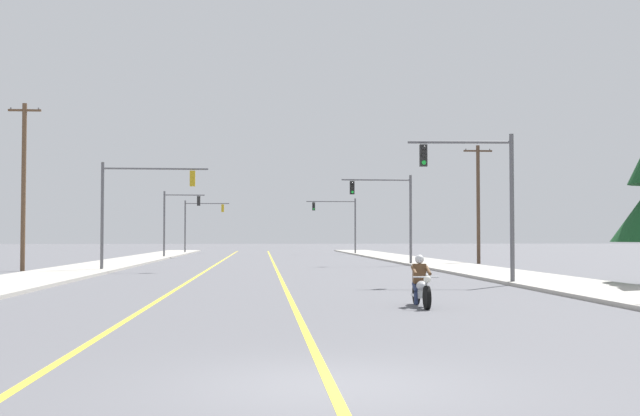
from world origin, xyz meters
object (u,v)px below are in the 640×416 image
(motorcycle_with_rider, at_px, (421,286))
(traffic_signal_near_left, at_px, (134,198))
(traffic_signal_far_left, at_px, (198,218))
(utility_pole_left_near, at_px, (24,184))
(traffic_signal_mid_right, at_px, (391,206))
(traffic_signal_far_right, at_px, (341,217))
(traffic_signal_near_right, at_px, (482,186))
(traffic_signal_mid_left, at_px, (176,214))
(utility_pole_right_far, at_px, (478,202))

(motorcycle_with_rider, height_order, traffic_signal_near_left, traffic_signal_near_left)
(traffic_signal_far_left, bearing_deg, traffic_signal_near_left, -89.79)
(traffic_signal_near_left, height_order, utility_pole_left_near, utility_pole_left_near)
(traffic_signal_mid_right, distance_m, traffic_signal_far_left, 42.49)
(traffic_signal_mid_right, height_order, utility_pole_left_near, utility_pole_left_near)
(traffic_signal_near_left, bearing_deg, traffic_signal_far_right, 68.49)
(traffic_signal_near_right, height_order, traffic_signal_far_left, same)
(traffic_signal_far_right, relative_size, traffic_signal_far_left, 1.00)
(traffic_signal_near_right, xyz_separation_m, utility_pole_left_near, (-22.65, 14.38, 0.94))
(traffic_signal_near_right, xyz_separation_m, traffic_signal_mid_left, (-17.00, 41.90, -0.04))
(traffic_signal_near_left, distance_m, utility_pole_right_far, 25.27)
(traffic_signal_mid_right, relative_size, traffic_signal_mid_left, 1.00)
(traffic_signal_mid_left, bearing_deg, utility_pole_right_far, -36.86)
(traffic_signal_near_left, height_order, traffic_signal_far_left, same)
(motorcycle_with_rider, height_order, utility_pole_right_far, utility_pole_right_far)
(motorcycle_with_rider, bearing_deg, traffic_signal_near_left, 116.81)
(motorcycle_with_rider, height_order, traffic_signal_mid_left, traffic_signal_mid_left)
(traffic_signal_mid_right, bearing_deg, traffic_signal_far_left, 112.48)
(traffic_signal_mid_right, height_order, traffic_signal_mid_left, same)
(traffic_signal_far_right, distance_m, traffic_signal_far_left, 17.40)
(traffic_signal_near_left, height_order, utility_pole_right_far, utility_pole_right_far)
(traffic_signal_far_right, bearing_deg, utility_pole_left_near, -119.32)
(traffic_signal_mid_left, bearing_deg, traffic_signal_mid_right, -50.68)
(motorcycle_with_rider, distance_m, traffic_signal_far_left, 71.29)
(traffic_signal_far_left, bearing_deg, motorcycle_with_rider, -80.39)
(traffic_signal_near_left, relative_size, utility_pole_right_far, 0.72)
(utility_pole_right_far, bearing_deg, traffic_signal_far_right, 102.96)
(traffic_signal_mid_right, bearing_deg, utility_pole_right_far, 21.77)
(motorcycle_with_rider, height_order, utility_pole_left_near, utility_pole_left_near)
(traffic_signal_near_right, bearing_deg, traffic_signal_far_left, 105.17)
(utility_pole_right_far, bearing_deg, traffic_signal_near_left, -155.40)
(traffic_signal_near_left, relative_size, traffic_signal_mid_left, 1.00)
(motorcycle_with_rider, height_order, traffic_signal_near_right, traffic_signal_near_right)
(traffic_signal_near_right, bearing_deg, traffic_signal_mid_right, 90.51)
(traffic_signal_far_right, bearing_deg, motorcycle_with_rider, -93.87)
(traffic_signal_mid_right, distance_m, traffic_signal_mid_left, 26.53)
(traffic_signal_far_right, relative_size, utility_pole_left_near, 0.64)
(motorcycle_with_rider, bearing_deg, utility_pole_left_near, 127.08)
(traffic_signal_far_right, bearing_deg, traffic_signal_far_left, 158.59)
(traffic_signal_near_right, relative_size, traffic_signal_mid_left, 1.00)
(traffic_signal_mid_left, bearing_deg, utility_pole_left_near, -101.60)
(traffic_signal_near_right, distance_m, traffic_signal_near_left, 21.21)
(traffic_signal_near_left, height_order, traffic_signal_mid_left, same)
(motorcycle_with_rider, xyz_separation_m, utility_pole_right_far, (11.26, 33.70, 3.92))
(traffic_signal_mid_right, height_order, utility_pole_right_far, utility_pole_right_far)
(utility_pole_left_near, height_order, utility_pole_right_far, utility_pole_left_near)
(traffic_signal_mid_left, distance_m, traffic_signal_far_right, 20.85)
(traffic_signal_near_left, distance_m, traffic_signal_far_right, 43.72)
(traffic_signal_mid_right, xyz_separation_m, utility_pole_right_far, (6.89, 2.75, 0.41))
(traffic_signal_far_right, bearing_deg, traffic_signal_near_right, -89.75)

